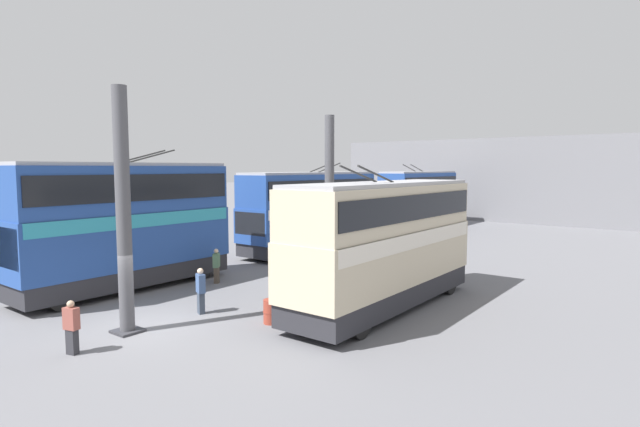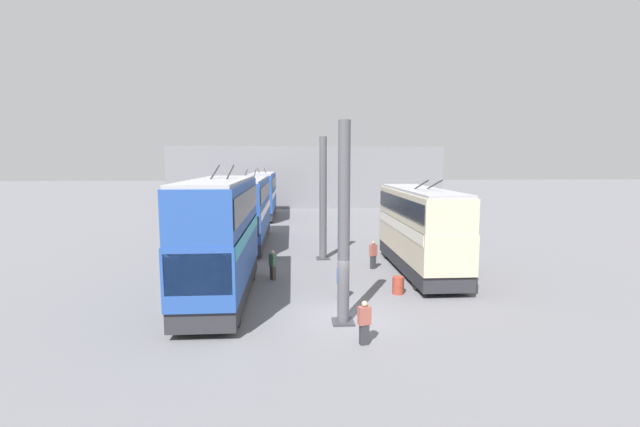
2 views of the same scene
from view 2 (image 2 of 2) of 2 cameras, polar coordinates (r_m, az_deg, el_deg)
The scene contains 13 objects.
ground_plane at distance 17.66m, azimuth 2.88°, elevation -13.67°, with size 240.00×240.00×0.00m, color slate.
depot_back_wall at distance 55.80m, azimuth -1.74°, elevation 4.81°, with size 0.50×36.00×8.08m.
support_column_near at distance 16.15m, azimuth 3.19°, elevation -1.88°, with size 0.83×0.83×7.73m.
support_column_far at distance 26.90m, azimuth 0.41°, elevation 1.72°, with size 0.83×0.83×7.73m.
bus_left_far at distance 24.48m, azimuth 13.13°, elevation -1.51°, with size 9.83×2.54×5.32m.
bus_right_near at distance 19.53m, azimuth -13.17°, elevation -2.45°, with size 9.40×2.54×6.06m.
bus_right_mid at distance 32.24m, azimuth -9.42°, elevation 0.85°, with size 11.07×2.54×5.57m.
bus_right_far at distance 47.28m, azimuth -7.62°, elevation 2.81°, with size 10.35×2.54×5.53m.
person_aisle_foreground at distance 15.07m, azimuth 5.93°, elevation -14.16°, with size 0.34×0.47×1.54m.
person_by_left_row at distance 25.08m, azimuth 7.11°, elevation -5.39°, with size 0.42×0.48×1.64m.
person_aisle_midway at distance 19.47m, azimuth 2.88°, elevation -8.97°, with size 0.38×0.48×1.66m.
person_by_right_row at distance 22.80m, azimuth -6.31°, elevation -6.74°, with size 0.48×0.44×1.57m.
oil_drum at distance 20.76m, azimuth 10.37°, elevation -9.40°, with size 0.57×0.57×0.81m.
Camera 2 is at (-16.40, 1.93, 6.26)m, focal length 24.00 mm.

